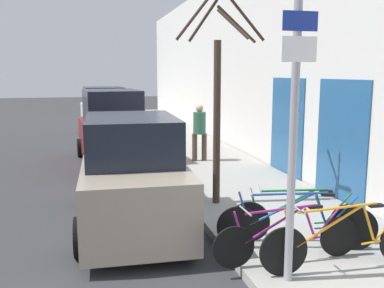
{
  "coord_description": "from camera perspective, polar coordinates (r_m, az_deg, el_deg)",
  "views": [
    {
      "loc": [
        -1.05,
        -1.49,
        2.86
      ],
      "look_at": [
        0.8,
        5.83,
        1.59
      ],
      "focal_mm": 40.0,
      "sensor_mm": 36.0,
      "label": 1
    }
  ],
  "objects": [
    {
      "name": "ground_plane",
      "position": [
        13.05,
        -9.21,
        -3.29
      ],
      "size": [
        80.0,
        80.0,
        0.0
      ],
      "primitive_type": "plane",
      "color": "#333335"
    },
    {
      "name": "sidewalk_curb",
      "position": [
        16.16,
        -0.88,
        -0.44
      ],
      "size": [
        3.2,
        32.0,
        0.15
      ],
      "color": "#9E9B93",
      "rests_on": "ground"
    },
    {
      "name": "bicycle_2",
      "position": [
        6.89,
        13.8,
        -10.39
      ],
      "size": [
        2.38,
        0.79,
        0.93
      ],
      "rotation": [
        0.0,
        0.0,
        1.28
      ],
      "color": "black",
      "rests_on": "sidewalk_curb"
    },
    {
      "name": "signpost",
      "position": [
        5.48,
        13.38,
        1.12
      ],
      "size": [
        0.46,
        0.13,
        3.58
      ],
      "color": "#939399",
      "rests_on": "sidewalk_curb"
    },
    {
      "name": "parked_car_1",
      "position": [
        13.72,
        -10.63,
        1.72
      ],
      "size": [
        2.23,
        4.57,
        2.34
      ],
      "rotation": [
        0.0,
        0.0,
        0.07
      ],
      "color": "maroon",
      "rests_on": "ground"
    },
    {
      "name": "parked_car_0",
      "position": [
        8.12,
        -8.06,
        -4.19
      ],
      "size": [
        2.12,
        4.48,
        2.08
      ],
      "rotation": [
        0.0,
        0.0,
        -0.04
      ],
      "color": "gray",
      "rests_on": "ground"
    },
    {
      "name": "pedestrian_near",
      "position": [
        13.19,
        1.01,
        2.07
      ],
      "size": [
        0.45,
        0.39,
        1.74
      ],
      "rotation": [
        0.0,
        0.0,
        3.0
      ],
      "color": "#4C3D2D",
      "rests_on": "sidewalk_curb"
    },
    {
      "name": "street_tree",
      "position": [
        8.75,
        3.5,
        5.72
      ],
      "size": [
        1.79,
        1.02,
        4.46
      ],
      "color": "#3D2D23",
      "rests_on": "sidewalk_curb"
    },
    {
      "name": "building_facade",
      "position": [
        16.34,
        5.24,
        10.76
      ],
      "size": [
        0.23,
        32.0,
        6.5
      ],
      "color": "silver",
      "rests_on": "ground"
    },
    {
      "name": "bicycle_3",
      "position": [
        7.16,
        14.11,
        -9.72
      ],
      "size": [
        2.14,
        0.78,
        0.91
      ],
      "rotation": [
        0.0,
        0.0,
        1.25
      ],
      "color": "black",
      "rests_on": "sidewalk_curb"
    },
    {
      "name": "bicycle_0",
      "position": [
        6.41,
        19.67,
        -12.16
      ],
      "size": [
        2.49,
        0.44,
        0.94
      ],
      "rotation": [
        0.0,
        0.0,
        1.54
      ],
      "color": "black",
      "rests_on": "sidewalk_curb"
    },
    {
      "name": "parked_car_2",
      "position": [
        19.5,
        -11.68,
        3.88
      ],
      "size": [
        2.19,
        4.51,
        2.24
      ],
      "rotation": [
        0.0,
        0.0,
        0.05
      ],
      "color": "silver",
      "rests_on": "ground"
    },
    {
      "name": "bicycle_1",
      "position": [
        6.43,
        12.69,
        -12.09
      ],
      "size": [
        2.26,
        0.44,
        0.84
      ],
      "rotation": [
        0.0,
        0.0,
        1.57
      ],
      "color": "black",
      "rests_on": "sidewalk_curb"
    }
  ]
}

